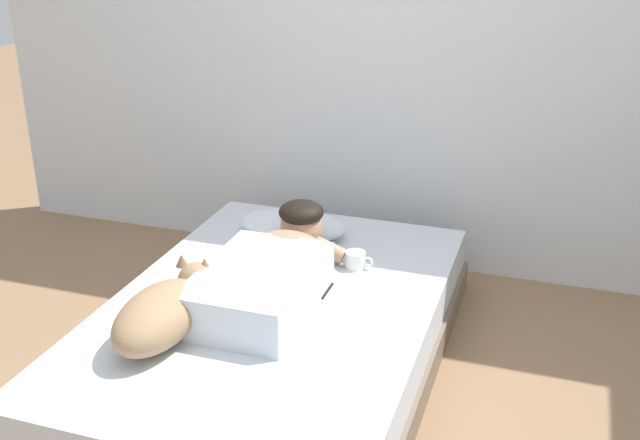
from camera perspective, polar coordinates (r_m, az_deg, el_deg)
The scene contains 8 objects.
ground_plane at distance 2.93m, azimuth -0.72°, elevation -15.29°, with size 13.34×13.34×0.00m, color #8C6B4C.
back_wall at distance 3.83m, azimuth 7.02°, elevation 14.28°, with size 4.67×0.12×2.50m.
bed at distance 3.15m, azimuth -3.48°, elevation -8.74°, with size 1.30×1.97×0.32m.
pillow at distance 3.63m, azimuth -2.07°, elevation -0.38°, with size 0.52×0.32×0.11m, color silver.
person_lying at distance 3.08m, azimuth -3.69°, elevation -3.78°, with size 0.43×0.92×0.27m.
dog at distance 2.84m, azimuth -11.66°, elevation -6.76°, with size 0.26×0.57×0.21m.
coffee_cup at distance 3.32m, azimuth 2.71°, elevation -3.02°, with size 0.12×0.09×0.07m.
cell_phone at distance 3.14m, azimuth 0.06°, elevation -5.28°, with size 0.07×0.14×0.01m, color black.
Camera 1 is at (0.77, -2.18, 1.80)m, focal length 42.56 mm.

